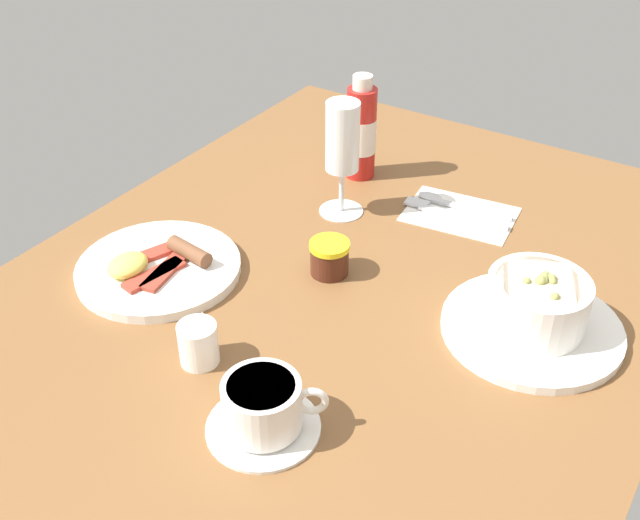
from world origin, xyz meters
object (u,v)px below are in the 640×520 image
object	(u,v)px
porridge_bowl	(535,310)
cutlery_setting	(457,212)
wine_glass	(342,143)
sauce_bottle_red	(361,132)
breakfast_plate	(157,267)
coffee_cup	(263,408)
creamer_jug	(198,343)
jam_jar	(329,258)

from	to	relation	value
porridge_bowl	cutlery_setting	world-z (taller)	porridge_bowl
wine_glass	sauce_bottle_red	distance (cm)	12.78
sauce_bottle_red	breakfast_plate	distance (cm)	40.78
coffee_cup	wine_glass	size ratio (longest dim) A/B	0.69
cutlery_setting	coffee_cup	xyz separation A→B (cm)	(-51.59, -1.08, 2.85)
creamer_jug	jam_jar	world-z (taller)	creamer_jug
sauce_bottle_red	wine_glass	bearing A→B (deg)	-163.05
cutlery_setting	coffee_cup	size ratio (longest dim) A/B	1.42
jam_jar	cutlery_setting	bearing A→B (deg)	-19.32
wine_glass	porridge_bowl	bearing A→B (deg)	-108.59
creamer_jug	wine_glass	distance (cm)	39.04
coffee_cup	creamer_jug	size ratio (longest dim) A/B	2.13
jam_jar	breakfast_plate	bearing A→B (deg)	123.27
sauce_bottle_red	breakfast_plate	bearing A→B (deg)	167.01
cutlery_setting	jam_jar	xyz separation A→B (cm)	(-23.68, 8.30, 2.18)
cutlery_setting	jam_jar	bearing A→B (deg)	160.68
porridge_bowl	creamer_jug	bearing A→B (deg)	130.11
creamer_jug	breakfast_plate	bearing A→B (deg)	57.46
porridge_bowl	breakfast_plate	bearing A→B (deg)	108.44
coffee_cup	sauce_bottle_red	world-z (taller)	sauce_bottle_red
cutlery_setting	breakfast_plate	world-z (taller)	breakfast_plate
porridge_bowl	jam_jar	world-z (taller)	porridge_bowl
sauce_bottle_red	coffee_cup	bearing A→B (deg)	-159.75
breakfast_plate	creamer_jug	bearing A→B (deg)	-122.54
creamer_jug	sauce_bottle_red	world-z (taller)	sauce_bottle_red
coffee_cup	jam_jar	xyz separation A→B (cm)	(27.91, 9.38, -0.67)
porridge_bowl	coffee_cup	size ratio (longest dim) A/B	1.80
porridge_bowl	breakfast_plate	distance (cm)	49.96
porridge_bowl	coffee_cup	xyz separation A→B (cm)	(-30.81, 18.31, -0.34)
cutlery_setting	sauce_bottle_red	distance (cm)	20.54
porridge_bowl	creamer_jug	size ratio (longest dim) A/B	3.83
jam_jar	breakfast_plate	size ratio (longest dim) A/B	0.25
cutlery_setting	sauce_bottle_red	bearing A→B (deg)	82.16
wine_glass	breakfast_plate	bearing A→B (deg)	155.36
creamer_jug	wine_glass	world-z (taller)	wine_glass
wine_glass	coffee_cup	bearing A→B (deg)	-158.87
sauce_bottle_red	breakfast_plate	xyz separation A→B (cm)	(-39.17, 9.03, -6.88)
creamer_jug	breakfast_plate	distance (cm)	19.38
cutlery_setting	creamer_jug	distance (cm)	48.44
jam_jar	sauce_bottle_red	xyz separation A→B (cm)	(26.28, 10.61, 5.39)
porridge_bowl	wine_glass	size ratio (longest dim) A/B	1.24
wine_glass	jam_jar	world-z (taller)	wine_glass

